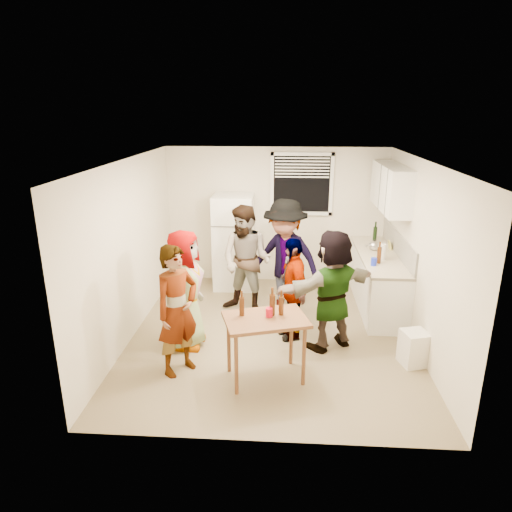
# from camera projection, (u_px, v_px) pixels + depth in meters

# --- Properties ---
(room) EXTENTS (4.00, 4.50, 2.50)m
(room) POSITION_uv_depth(u_px,v_px,m) (271.00, 334.00, 6.66)
(room) COLOR beige
(room) RESTS_ON ground
(window) EXTENTS (1.12, 0.10, 1.06)m
(window) POSITION_uv_depth(u_px,v_px,m) (302.00, 184.00, 8.15)
(window) COLOR white
(window) RESTS_ON room
(refrigerator) EXTENTS (0.70, 0.70, 1.70)m
(refrigerator) POSITION_uv_depth(u_px,v_px,m) (234.00, 242.00, 8.22)
(refrigerator) COLOR white
(refrigerator) RESTS_ON ground
(counter_lower) EXTENTS (0.60, 2.20, 0.86)m
(counter_lower) POSITION_uv_depth(u_px,v_px,m) (377.00, 281.00, 7.51)
(counter_lower) COLOR white
(counter_lower) RESTS_ON ground
(countertop) EXTENTS (0.64, 2.22, 0.04)m
(countertop) POSITION_uv_depth(u_px,v_px,m) (379.00, 255.00, 7.37)
(countertop) COLOR beige
(countertop) RESTS_ON counter_lower
(backsplash) EXTENTS (0.03, 2.20, 0.36)m
(backsplash) POSITION_uv_depth(u_px,v_px,m) (398.00, 244.00, 7.29)
(backsplash) COLOR beige
(backsplash) RESTS_ON countertop
(upper_cabinets) EXTENTS (0.34, 1.60, 0.70)m
(upper_cabinets) POSITION_uv_depth(u_px,v_px,m) (391.00, 187.00, 7.22)
(upper_cabinets) COLOR white
(upper_cabinets) RESTS_ON room
(kettle) EXTENTS (0.27, 0.25, 0.19)m
(kettle) POSITION_uv_depth(u_px,v_px,m) (374.00, 250.00, 7.58)
(kettle) COLOR silver
(kettle) RESTS_ON countertop
(paper_towel) EXTENTS (0.11, 0.11, 0.25)m
(paper_towel) POSITION_uv_depth(u_px,v_px,m) (381.00, 259.00, 7.11)
(paper_towel) COLOR white
(paper_towel) RESTS_ON countertop
(wine_bottle) EXTENTS (0.07, 0.07, 0.27)m
(wine_bottle) POSITION_uv_depth(u_px,v_px,m) (374.00, 242.00, 8.05)
(wine_bottle) COLOR black
(wine_bottle) RESTS_ON countertop
(beer_bottle_counter) EXTENTS (0.06, 0.06, 0.25)m
(beer_bottle_counter) POSITION_uv_depth(u_px,v_px,m) (378.00, 263.00, 6.94)
(beer_bottle_counter) COLOR #47230C
(beer_bottle_counter) RESTS_ON countertop
(blue_cup) EXTENTS (0.09, 0.09, 0.12)m
(blue_cup) POSITION_uv_depth(u_px,v_px,m) (373.00, 265.00, 6.83)
(blue_cup) COLOR #192BCE
(blue_cup) RESTS_ON countertop
(picture_frame) EXTENTS (0.02, 0.17, 0.14)m
(picture_frame) POSITION_uv_depth(u_px,v_px,m) (390.00, 245.00, 7.61)
(picture_frame) COLOR #C6BC52
(picture_frame) RESTS_ON countertop
(trash_bin) EXTENTS (0.38, 0.38, 0.45)m
(trash_bin) POSITION_uv_depth(u_px,v_px,m) (414.00, 346.00, 5.82)
(trash_bin) COLOR silver
(trash_bin) RESTS_ON ground
(serving_table) EXTENTS (1.10, 0.89, 0.81)m
(serving_table) POSITION_uv_depth(u_px,v_px,m) (265.00, 378.00, 5.59)
(serving_table) COLOR brown
(serving_table) RESTS_ON ground
(beer_bottle_table) EXTENTS (0.07, 0.07, 0.26)m
(beer_bottle_table) POSITION_uv_depth(u_px,v_px,m) (272.00, 315.00, 5.43)
(beer_bottle_table) COLOR #47230C
(beer_bottle_table) RESTS_ON serving_table
(red_cup) EXTENTS (0.08, 0.08, 0.11)m
(red_cup) POSITION_uv_depth(u_px,v_px,m) (269.00, 317.00, 5.37)
(red_cup) COLOR red
(red_cup) RESTS_ON serving_table
(guest_grey) EXTENTS (1.73, 0.98, 0.53)m
(guest_grey) POSITION_uv_depth(u_px,v_px,m) (188.00, 344.00, 6.37)
(guest_grey) COLOR gray
(guest_grey) RESTS_ON ground
(guest_stripe) EXTENTS (1.66, 1.49, 0.39)m
(guest_stripe) POSITION_uv_depth(u_px,v_px,m) (181.00, 370.00, 5.75)
(guest_stripe) COLOR #141933
(guest_stripe) RESTS_ON ground
(guest_back_left) EXTENTS (1.43, 1.93, 0.66)m
(guest_back_left) POSITION_uv_depth(u_px,v_px,m) (247.00, 311.00, 7.41)
(guest_back_left) COLOR brown
(guest_back_left) RESTS_ON ground
(guest_back_right) EXTENTS (1.90, 2.21, 0.69)m
(guest_back_right) POSITION_uv_depth(u_px,v_px,m) (284.00, 315.00, 7.28)
(guest_back_right) COLOR #414146
(guest_back_right) RESTS_ON ground
(guest_black) EXTENTS (1.66, 1.25, 0.36)m
(guest_black) POSITION_uv_depth(u_px,v_px,m) (291.00, 336.00, 6.61)
(guest_black) COLOR black
(guest_black) RESTS_ON ground
(guest_orange) EXTENTS (2.20, 2.24, 0.49)m
(guest_orange) POSITION_uv_depth(u_px,v_px,m) (329.00, 346.00, 6.34)
(guest_orange) COLOR #E99260
(guest_orange) RESTS_ON ground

